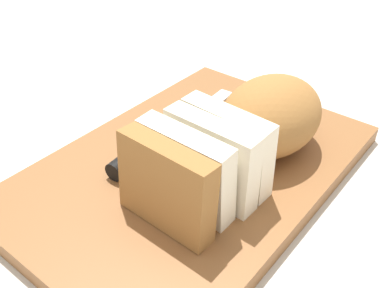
{
  "coord_description": "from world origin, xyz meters",
  "views": [
    {
      "loc": [
        0.35,
        0.29,
        0.38
      ],
      "look_at": [
        0.0,
        0.0,
        0.05
      ],
      "focal_mm": 41.93,
      "sensor_mm": 36.0,
      "label": 1
    }
  ],
  "objects": [
    {
      "name": "ground_plane",
      "position": [
        0.0,
        0.0,
        0.0
      ],
      "size": [
        3.0,
        3.0,
        0.0
      ],
      "primitive_type": "plane",
      "color": "beige"
    },
    {
      "name": "crumb_near_knife",
      "position": [
        0.01,
        -0.03,
        0.03
      ],
      "size": [
        0.01,
        0.01,
        0.01
      ],
      "primitive_type": "sphere",
      "color": "#996633",
      "rests_on": "cutting_board"
    },
    {
      "name": "bread_loaf",
      "position": [
        -0.04,
        0.05,
        0.07
      ],
      "size": [
        0.29,
        0.13,
        0.1
      ],
      "rotation": [
        0.0,
        0.0,
        -0.05
      ],
      "color": "#996633",
      "rests_on": "cutting_board"
    },
    {
      "name": "crumb_near_loaf",
      "position": [
        0.05,
        0.06,
        0.02
      ],
      "size": [
        0.0,
        0.0,
        0.0
      ],
      "primitive_type": "sphere",
      "color": "#996633",
      "rests_on": "cutting_board"
    },
    {
      "name": "crumb_stray_right",
      "position": [
        -0.04,
        -0.05,
        0.03
      ],
      "size": [
        0.0,
        0.0,
        0.0
      ],
      "primitive_type": "sphere",
      "color": "#996633",
      "rests_on": "cutting_board"
    },
    {
      "name": "bread_knife",
      "position": [
        0.02,
        -0.06,
        0.03
      ],
      "size": [
        0.27,
        0.05,
        0.02
      ],
      "rotation": [
        0.0,
        0.0,
        3.22
      ],
      "color": "silver",
      "rests_on": "cutting_board"
    },
    {
      "name": "cutting_board",
      "position": [
        0.0,
        0.0,
        0.01
      ],
      "size": [
        0.47,
        0.32,
        0.02
      ],
      "primitive_type": "cube",
      "rotation": [
        0.0,
        0.0,
        0.01
      ],
      "color": "brown",
      "rests_on": "ground_plane"
    },
    {
      "name": "crumb_stray_left",
      "position": [
        0.03,
        0.02,
        0.03
      ],
      "size": [
        0.0,
        0.0,
        0.0
      ],
      "primitive_type": "sphere",
      "color": "#996633",
      "rests_on": "cutting_board"
    }
  ]
}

